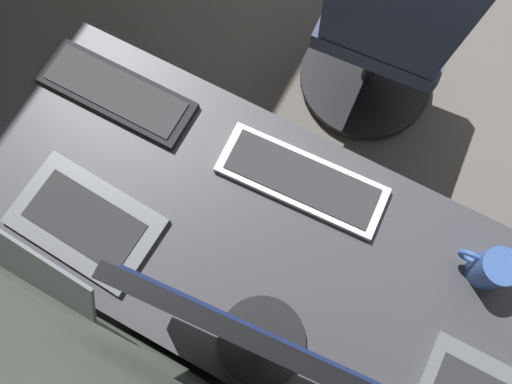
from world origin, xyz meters
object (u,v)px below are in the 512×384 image
object	(u,v)px
monitor_primary	(264,342)
coffee_mug	(491,268)
keyboard_main	(302,180)
keyboard_spare	(116,92)
laptop_leftmost	(64,239)
drawer_pedestal	(248,267)
office_chair	(385,34)

from	to	relation	value
monitor_primary	coffee_mug	distance (m)	0.58
keyboard_main	keyboard_spare	world-z (taller)	same
laptop_leftmost	keyboard_spare	size ratio (longest dim) A/B	0.87
keyboard_main	coffee_mug	bearing A→B (deg)	-179.95
laptop_leftmost	drawer_pedestal	bearing A→B (deg)	-153.56
monitor_primary	keyboard_main	size ratio (longest dim) A/B	1.29
keyboard_main	keyboard_spare	distance (m)	0.54
monitor_primary	office_chair	xyz separation A→B (m)	(0.09, -1.07, -0.52)
coffee_mug	office_chair	distance (m)	0.90
keyboard_spare	office_chair	xyz separation A→B (m)	(-0.54, -0.71, -0.28)
keyboard_spare	monitor_primary	bearing A→B (deg)	149.49
keyboard_spare	laptop_leftmost	bearing A→B (deg)	106.78
laptop_leftmost	coffee_mug	size ratio (longest dim) A/B	2.84
keyboard_spare	office_chair	distance (m)	0.93
keyboard_spare	drawer_pedestal	bearing A→B (deg)	157.90
drawer_pedestal	keyboard_main	world-z (taller)	keyboard_main
keyboard_main	coffee_mug	distance (m)	0.48
drawer_pedestal	office_chair	world-z (taller)	office_chair
keyboard_main	keyboard_spare	bearing A→B (deg)	1.30
laptop_leftmost	keyboard_main	distance (m)	0.58
drawer_pedestal	keyboard_main	xyz separation A→B (m)	(-0.04, -0.21, 0.39)
monitor_primary	keyboard_main	distance (m)	0.46
monitor_primary	laptop_leftmost	xyz separation A→B (m)	(0.51, 0.02, -0.20)
drawer_pedestal	keyboard_main	distance (m)	0.45
keyboard_main	keyboard_spare	size ratio (longest dim) A/B	1.01
laptop_leftmost	office_chair	distance (m)	1.21
coffee_mug	office_chair	xyz separation A→B (m)	(0.48, -0.69, -0.32)
keyboard_main	keyboard_spare	xyz separation A→B (m)	(0.54, 0.01, 0.00)
monitor_primary	laptop_leftmost	world-z (taller)	monitor_primary
drawer_pedestal	laptop_leftmost	distance (m)	0.60
monitor_primary	coffee_mug	world-z (taller)	monitor_primary
keyboard_main	office_chair	world-z (taller)	office_chair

